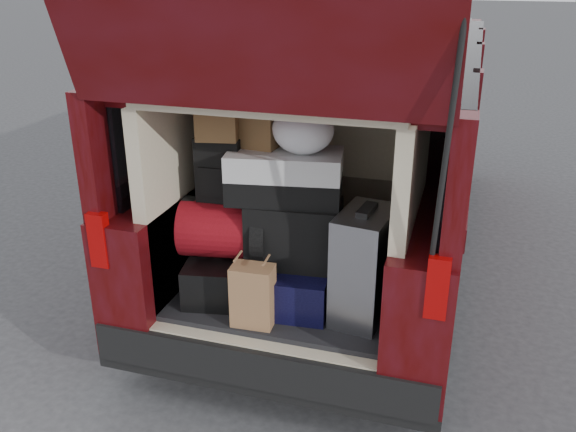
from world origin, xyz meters
name	(u,v)px	position (x,y,z in m)	size (l,w,h in m)	color
ground	(278,390)	(0.00, 0.00, 0.00)	(80.00, 80.00, 0.00)	#333335
minivan	(347,155)	(0.00, 1.86, 0.91)	(1.90, 5.35, 2.77)	black
load_floor	(291,326)	(0.00, 0.28, 0.28)	(1.24, 1.05, 0.55)	black
black_hardshell	(228,271)	(-0.35, 0.16, 0.67)	(0.43, 0.59, 0.24)	black
navy_hardshell	(293,282)	(0.05, 0.14, 0.67)	(0.44, 0.54, 0.23)	black
silver_roller	(364,266)	(0.46, 0.09, 0.86)	(0.26, 0.41, 0.61)	silver
kraft_bag	(253,295)	(-0.08, -0.16, 0.72)	(0.22, 0.14, 0.34)	#986C44
red_duffel	(226,229)	(-0.34, 0.13, 0.95)	(0.50, 0.33, 0.33)	maroon
black_soft_case	(294,233)	(0.05, 0.16, 0.97)	(0.51, 0.30, 0.36)	black
backpack	(220,169)	(-0.38, 0.17, 1.29)	(0.25, 0.15, 0.36)	black
twotone_duffel	(285,176)	(-0.01, 0.18, 1.29)	(0.61, 0.32, 0.27)	silver
grocery_sack_lower	(218,120)	(-0.37, 0.14, 1.58)	(0.22, 0.18, 0.20)	brown
grocery_sack_upper	(259,127)	(-0.17, 0.24, 1.53)	(0.21, 0.17, 0.21)	brown
plastic_bag_center	(303,129)	(0.09, 0.18, 1.55)	(0.33, 0.30, 0.26)	white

